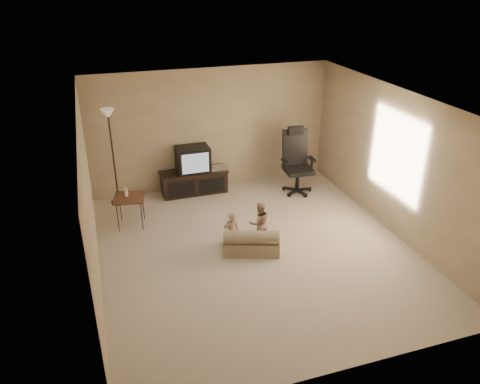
% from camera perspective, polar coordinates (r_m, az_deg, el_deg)
% --- Properties ---
extents(floor, '(5.50, 5.50, 0.00)m').
position_cam_1_polar(floor, '(7.85, 1.93, -7.04)').
color(floor, beige).
rests_on(floor, ground).
extents(room_shell, '(5.50, 5.50, 5.50)m').
position_cam_1_polar(room_shell, '(7.15, 2.11, 3.26)').
color(room_shell, white).
rests_on(room_shell, floor).
extents(tv_stand, '(1.39, 0.52, 0.99)m').
position_cam_1_polar(tv_stand, '(9.67, -5.64, 2.21)').
color(tv_stand, black).
rests_on(tv_stand, floor).
extents(office_chair, '(0.68, 0.71, 1.36)m').
position_cam_1_polar(office_chair, '(9.72, 6.91, 2.75)').
color(office_chair, black).
rests_on(office_chair, floor).
extents(side_table, '(0.61, 0.61, 0.78)m').
position_cam_1_polar(side_table, '(8.53, -13.38, -0.68)').
color(side_table, brown).
rests_on(side_table, floor).
extents(floor_lamp, '(0.30, 0.30, 1.92)m').
position_cam_1_polar(floor_lamp, '(9.14, -15.50, 6.60)').
color(floor_lamp, black).
rests_on(floor_lamp, floor).
extents(child_sofa, '(1.03, 0.79, 0.45)m').
position_cam_1_polar(child_sofa, '(7.71, 1.39, -6.12)').
color(child_sofa, tan).
rests_on(child_sofa, floor).
extents(toddler_left, '(0.27, 0.20, 0.72)m').
position_cam_1_polar(toddler_left, '(7.63, -1.04, -4.90)').
color(toddler_left, tan).
rests_on(toddler_left, floor).
extents(toddler_right, '(0.37, 0.20, 0.76)m').
position_cam_1_polar(toddler_right, '(7.86, 2.38, -3.78)').
color(toddler_right, tan).
rests_on(toddler_right, floor).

